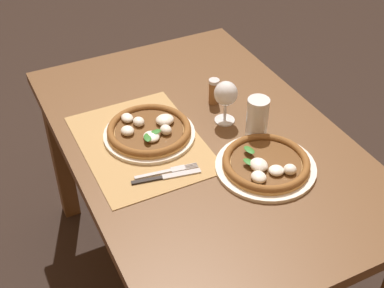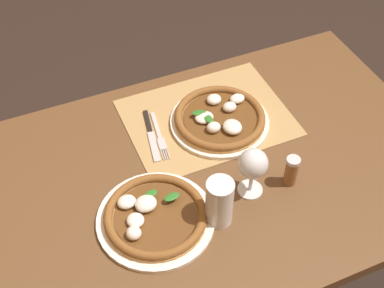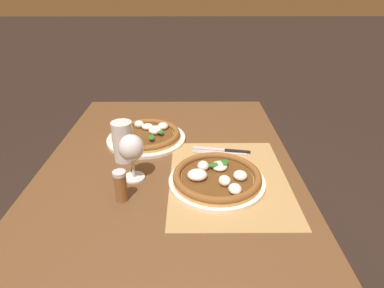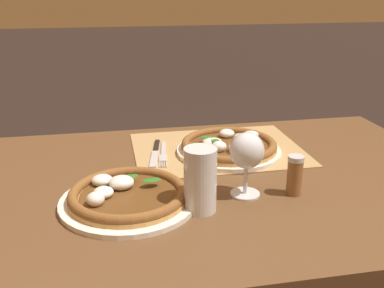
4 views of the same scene
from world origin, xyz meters
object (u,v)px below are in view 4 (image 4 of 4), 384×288
wine_glass (247,153)px  pint_glass (200,181)px  fork (163,154)px  pizza_near (229,146)px  knife (155,153)px  pizza_far (127,196)px  pepper_shaker (295,175)px

wine_glass → pint_glass: 0.14m
wine_glass → fork: bearing=-61.5°
pint_glass → wine_glass: bearing=-156.8°
pizza_near → knife: (0.21, -0.03, -0.02)m
pizza_near → wine_glass: (0.03, 0.27, 0.08)m
pizza_near → wine_glass: size_ratio=1.96×
pizza_far → fork: size_ratio=1.56×
pizza_near → pint_glass: bearing=64.1°
pint_glass → fork: size_ratio=0.72×
pizza_far → pepper_shaker: 0.39m
pepper_shaker → fork: bearing=-48.5°
pizza_far → fork: (-0.12, -0.28, -0.01)m
knife → pizza_near: bearing=171.2°
wine_glass → pepper_shaker: bearing=171.3°
pint_glass → fork: bearing=-83.9°
pizza_near → pepper_shaker: (-0.08, 0.28, 0.03)m
fork → pizza_near: bearing=173.4°
pizza_near → knife: bearing=-8.8°
pizza_far → pint_glass: (-0.16, 0.06, 0.05)m
pizza_far → knife: pizza_far is taller
pizza_far → knife: bearing=-108.6°
pint_glass → fork: 0.35m
pizza_near → pint_glass: size_ratio=2.10×
pizza_far → fork: pizza_far is taller
pizza_near → fork: (0.19, -0.02, -0.02)m
pizza_near → knife: size_ratio=1.42×
pizza_far → pint_glass: bearing=158.9°
knife → pepper_shaker: 0.43m
pizza_far → pizza_near: bearing=-140.3°
wine_glass → fork: 0.34m
pint_glass → knife: size_ratio=0.68×
pizza_near → pint_glass: 0.36m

